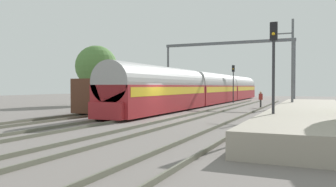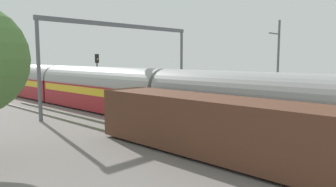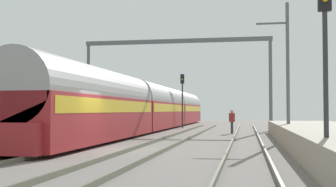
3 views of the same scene
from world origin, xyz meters
TOP-DOWN VIEW (x-y plane):
  - ground at (0.00, 0.00)m, footprint 120.00×120.00m
  - track_west at (-1.99, 0.00)m, footprint 1.52×60.00m
  - track_east at (1.99, 0.00)m, footprint 1.52×60.00m
  - track_far_east at (5.96, 0.00)m, footprint 1.52×60.00m
  - passenger_train at (-1.99, 20.35)m, footprint 2.93×49.20m
  - freight_car at (-5.96, 5.37)m, footprint 2.80×13.00m
  - person_crossing at (4.93, 14.16)m, footprint 0.44×0.46m
  - railway_signal_near at (8.20, -4.75)m, footprint 0.36×0.30m
  - railway_signal_far at (-0.07, 23.60)m, footprint 0.36×0.30m
  - catenary_gantry at (0.00, 19.32)m, footprint 16.33×0.28m
  - catenary_pole_east_mid at (8.32, 8.43)m, footprint 1.90×0.20m

SIDE VIEW (x-z plane):
  - ground at x=0.00m, z-range 0.00..0.00m
  - track_west at x=-1.99m, z-range 0.00..0.16m
  - track_east at x=1.99m, z-range 0.00..0.16m
  - track_far_east at x=5.96m, z-range 0.00..0.16m
  - person_crossing at x=4.93m, z-range 0.16..1.89m
  - freight_car at x=-5.96m, z-range 0.12..2.82m
  - passenger_train at x=-1.99m, z-range 0.06..3.88m
  - railway_signal_far at x=-0.07m, z-range 0.71..5.87m
  - railway_signal_near at x=8.20m, z-range 0.73..6.15m
  - catenary_pole_east_mid at x=8.32m, z-range 0.15..8.15m
  - catenary_gantry at x=0.00m, z-range 1.96..9.82m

